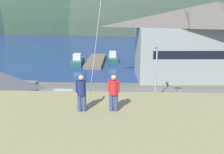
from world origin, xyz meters
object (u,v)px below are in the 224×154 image
object	(u,v)px
parking_light_pole	(156,70)
person_kite_flyer	(82,92)
moored_boat_outer_mooring	(112,58)
parked_car_corner_spot	(54,132)
parked_car_mid_row_near	(64,99)
wharf_dock	(96,61)
person_companion	(114,92)
parked_car_back_row_left	(130,122)
harbor_lodge	(214,39)
moored_boat_wharfside	(78,61)

from	to	relation	value
parking_light_pole	person_kite_flyer	size ratio (longest dim) A/B	3.26
moored_boat_outer_mooring	parked_car_corner_spot	xyz separation A→B (m)	(-3.24, -34.58, 0.34)
moored_boat_outer_mooring	parking_light_pole	xyz separation A→B (m)	(5.90, -23.58, 2.92)
moored_boat_outer_mooring	parked_car_mid_row_near	xyz separation A→B (m)	(-4.23, -26.63, 0.34)
wharf_dock	person_kite_flyer	bearing A→B (deg)	-85.15
person_companion	parked_car_back_row_left	bearing A→B (deg)	83.27
moored_boat_outer_mooring	person_companion	world-z (taller)	person_companion
parked_car_mid_row_near	person_companion	size ratio (longest dim) A/B	2.46
harbor_lodge	parked_car_mid_row_near	distance (m)	24.63
wharf_dock	person_companion	size ratio (longest dim) A/B	7.72
harbor_lodge	moored_boat_outer_mooring	bearing A→B (deg)	140.39
parking_light_pole	wharf_dock	bearing A→B (deg)	112.27
parked_car_back_row_left	parked_car_corner_spot	size ratio (longest dim) A/B	0.98
person_kite_flyer	harbor_lodge	bearing A→B (deg)	61.84
person_companion	harbor_lodge	bearing A→B (deg)	64.11
moored_boat_wharfside	person_companion	distance (m)	39.81
person_kite_flyer	person_companion	bearing A→B (deg)	3.16
moored_boat_outer_mooring	person_kite_flyer	distance (m)	42.25
moored_boat_wharfside	parked_car_back_row_left	size ratio (longest dim) A/B	1.48
parked_car_corner_spot	moored_boat_outer_mooring	bearing A→B (deg)	84.65
parked_car_corner_spot	parking_light_pole	bearing A→B (deg)	50.29
wharf_dock	parked_car_back_row_left	world-z (taller)	parked_car_back_row_left
moored_boat_wharfside	parked_car_corner_spot	xyz separation A→B (m)	(3.36, -31.33, 0.34)
harbor_lodge	moored_boat_wharfside	world-z (taller)	harbor_lodge
wharf_dock	person_companion	xyz separation A→B (m)	(4.93, -40.60, 6.27)
parked_car_corner_spot	person_companion	xyz separation A→B (m)	(4.89, -7.17, 5.56)
parking_light_pole	person_companion	distance (m)	18.90
harbor_lodge	parked_car_mid_row_near	world-z (taller)	harbor_lodge
parked_car_mid_row_near	person_companion	xyz separation A→B (m)	(5.87, -15.12, 5.56)
moored_boat_wharfside	parked_car_back_row_left	xyz separation A→B (m)	(9.35, -29.21, 0.34)
parking_light_pole	harbor_lodge	bearing A→B (deg)	47.57
parked_car_back_row_left	harbor_lodge	bearing A→B (deg)	56.57
parked_car_mid_row_near	parking_light_pole	world-z (taller)	parking_light_pole
parking_light_pole	person_kite_flyer	xyz separation A→B (m)	(-5.74, -18.25, 2.99)
moored_boat_outer_mooring	parked_car_back_row_left	bearing A→B (deg)	-85.16
moored_boat_outer_mooring	parked_car_corner_spot	distance (m)	34.73
moored_boat_wharfside	parking_light_pole	world-z (taller)	parking_light_pole
harbor_lodge	wharf_dock	size ratio (longest dim) A/B	1.82
parking_light_pole	person_kite_flyer	bearing A→B (deg)	-107.45
harbor_lodge	person_kite_flyer	size ratio (longest dim) A/B	13.19
moored_boat_wharfside	parked_car_mid_row_near	bearing A→B (deg)	-84.20
moored_boat_outer_mooring	parked_car_mid_row_near	distance (m)	26.97
moored_boat_outer_mooring	parked_car_back_row_left	world-z (taller)	moored_boat_outer_mooring
moored_boat_outer_mooring	parked_car_back_row_left	distance (m)	32.57
wharf_dock	parked_car_mid_row_near	distance (m)	25.51
parked_car_back_row_left	parking_light_pole	bearing A→B (deg)	70.43
wharf_dock	parked_car_mid_row_near	world-z (taller)	parked_car_mid_row_near
parked_car_mid_row_near	person_companion	bearing A→B (deg)	-68.76
moored_boat_wharfside	moored_boat_outer_mooring	distance (m)	7.36
harbor_lodge	moored_boat_outer_mooring	world-z (taller)	harbor_lodge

